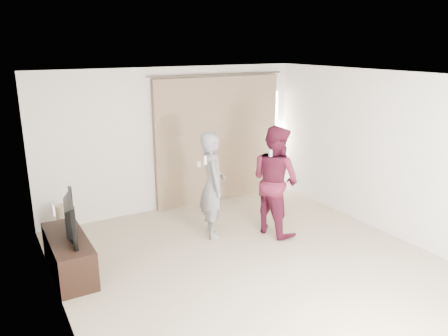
{
  "coord_description": "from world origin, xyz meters",
  "views": [
    {
      "loc": [
        -3.09,
        -4.5,
        3.0
      ],
      "look_at": [
        0.17,
        1.2,
        1.11
      ],
      "focal_mm": 35.0,
      "sensor_mm": 36.0,
      "label": 1
    }
  ],
  "objects_px": {
    "tv": "(65,218)",
    "person_woman": "(275,180)",
    "tv_console": "(69,255)",
    "person_man": "(213,185)"
  },
  "relations": [
    {
      "from": "tv",
      "to": "person_woman",
      "type": "distance_m",
      "value": 3.2
    },
    {
      "from": "tv",
      "to": "person_woman",
      "type": "bearing_deg",
      "value": -86.29
    },
    {
      "from": "tv_console",
      "to": "person_man",
      "type": "relative_size",
      "value": 0.8
    },
    {
      "from": "tv_console",
      "to": "tv",
      "type": "height_order",
      "value": "tv"
    },
    {
      "from": "tv_console",
      "to": "person_woman",
      "type": "height_order",
      "value": "person_woman"
    },
    {
      "from": "tv_console",
      "to": "person_man",
      "type": "height_order",
      "value": "person_man"
    },
    {
      "from": "person_woman",
      "to": "tv",
      "type": "bearing_deg",
      "value": 174.93
    },
    {
      "from": "person_woman",
      "to": "person_man",
      "type": "bearing_deg",
      "value": 156.46
    },
    {
      "from": "tv",
      "to": "person_man",
      "type": "height_order",
      "value": "person_man"
    },
    {
      "from": "tv",
      "to": "tv_console",
      "type": "bearing_deg",
      "value": 0.0
    }
  ]
}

